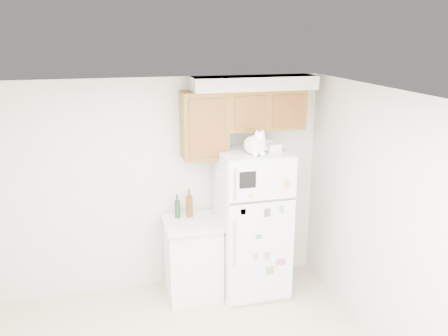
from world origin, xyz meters
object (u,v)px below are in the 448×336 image
object	(u,v)px
bottle_green	(177,206)
base_counter	(193,257)
storage_box_back	(264,143)
refrigerator	(252,223)
cat	(256,144)
bottle_amber	(189,203)
storage_box_front	(273,148)

from	to	relation	value
bottle_green	base_counter	bearing A→B (deg)	-41.76
storage_box_back	refrigerator	bearing A→B (deg)	-137.17
refrigerator	storage_box_back	bearing A→B (deg)	39.87
cat	bottle_amber	xyz separation A→B (m)	(-0.68, 0.34, -0.73)
storage_box_back	bottle_green	bearing A→B (deg)	179.44
cat	bottle_amber	size ratio (longest dim) A/B	1.29
base_counter	storage_box_back	distance (m)	1.55
bottle_green	bottle_amber	xyz separation A→B (m)	(0.14, -0.00, 0.03)
refrigerator	bottle_amber	xyz separation A→B (m)	(-0.69, 0.20, 0.24)
base_counter	storage_box_front	size ratio (longest dim) A/B	6.13
base_counter	storage_box_front	xyz separation A→B (m)	(0.90, -0.15, 1.28)
storage_box_front	bottle_green	xyz separation A→B (m)	(-1.04, 0.28, -0.69)
bottle_amber	storage_box_front	bearing A→B (deg)	-16.93
bottle_green	storage_box_front	bearing A→B (deg)	-14.85
cat	storage_box_back	world-z (taller)	cat
cat	storage_box_back	distance (m)	0.34
base_counter	bottle_green	xyz separation A→B (m)	(-0.14, 0.13, 0.60)
base_counter	refrigerator	bearing A→B (deg)	-6.09
storage_box_back	bottle_green	size ratio (longest dim) A/B	0.65
base_counter	cat	distance (m)	1.53
base_counter	cat	bearing A→B (deg)	-17.57
cat	bottle_green	xyz separation A→B (m)	(-0.82, 0.34, -0.75)
storage_box_front	bottle_green	size ratio (longest dim) A/B	0.54
base_counter	bottle_green	distance (m)	0.63
cat	base_counter	bearing A→B (deg)	162.43
refrigerator	cat	world-z (taller)	cat
cat	bottle_green	bearing A→B (deg)	157.34
storage_box_back	cat	bearing A→B (deg)	-120.13
bottle_amber	refrigerator	bearing A→B (deg)	-16.09
refrigerator	bottle_green	size ratio (longest dim) A/B	6.10
base_counter	bottle_green	world-z (taller)	bottle_green
base_counter	bottle_amber	distance (m)	0.64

